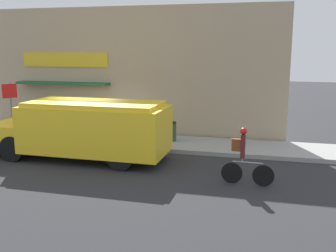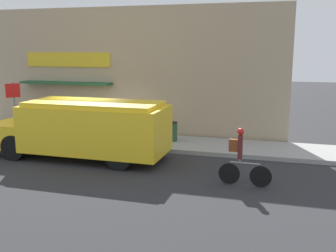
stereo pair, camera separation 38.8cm
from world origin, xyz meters
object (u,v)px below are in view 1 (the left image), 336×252
at_px(cyclist, 244,157).
at_px(school_bus, 85,129).
at_px(stop_sign_post, 11,100).
at_px(trash_bin, 171,131).

bearing_deg(cyclist, school_bus, 169.18).
distance_m(school_bus, stop_sign_post, 4.93).
relative_size(stop_sign_post, trash_bin, 2.94).
xyz_separation_m(stop_sign_post, trash_bin, (6.90, 0.79, -1.16)).
height_order(school_bus, cyclist, school_bus).
xyz_separation_m(school_bus, cyclist, (5.67, -1.31, -0.29)).
height_order(cyclist, trash_bin, cyclist).
bearing_deg(trash_bin, stop_sign_post, -173.47).
relative_size(cyclist, trash_bin, 2.15).
bearing_deg(stop_sign_post, trash_bin, 6.53).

